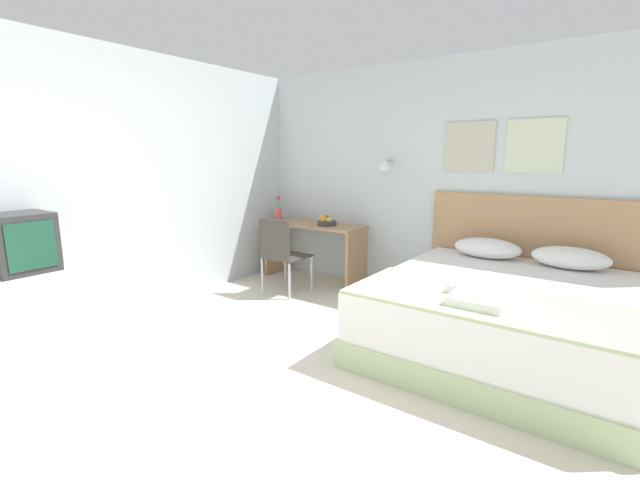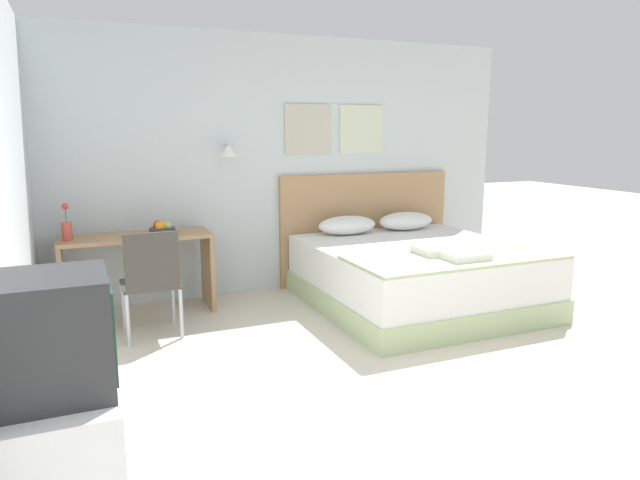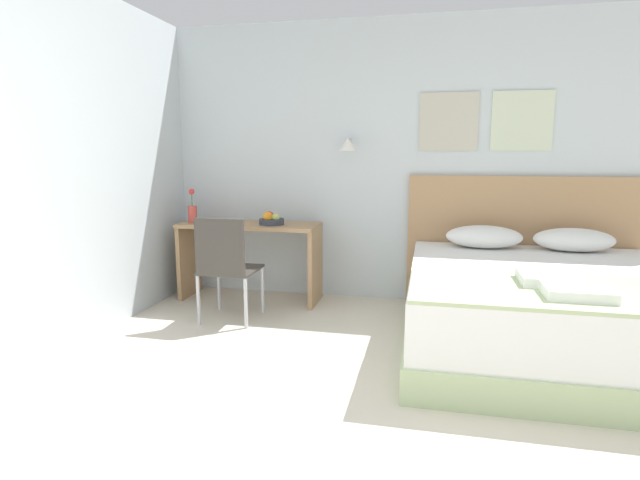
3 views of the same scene
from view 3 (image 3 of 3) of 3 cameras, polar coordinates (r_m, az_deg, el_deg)
wall_back at (r=4.84m, az=10.16°, el=8.70°), size 5.42×0.31×2.65m
bed at (r=3.97m, az=24.32°, el=-7.48°), size 1.94×2.08×0.60m
headboard at (r=4.92m, az=22.07°, el=-0.32°), size 2.06×0.06×1.22m
pillow_left at (r=4.60m, az=18.21°, el=0.36°), size 0.65×0.37×0.20m
pillow_right at (r=4.73m, az=27.00°, el=0.02°), size 0.65×0.37×0.20m
throw_blanket at (r=3.32m, az=26.82°, el=-5.35°), size 1.88×0.83×0.02m
folded_towel_near_foot at (r=3.42m, az=24.67°, el=-4.01°), size 0.35×0.32×0.06m
folded_towel_mid_bed at (r=3.17m, az=27.33°, el=-5.29°), size 0.36×0.28×0.06m
desk at (r=4.88m, az=-7.99°, el=-0.62°), size 1.34×0.50×0.75m
desk_chair at (r=4.23m, az=-10.76°, el=-2.47°), size 0.46×0.46×0.90m
fruit_bowl at (r=4.72m, az=-5.63°, el=2.33°), size 0.24×0.24×0.13m
flower_vase at (r=5.01m, az=-14.38°, el=3.22°), size 0.09×0.09×0.33m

